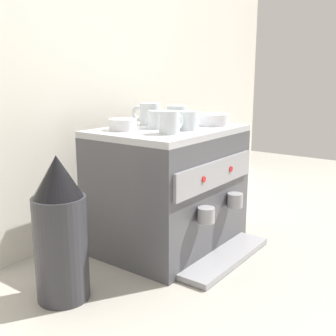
{
  "coord_description": "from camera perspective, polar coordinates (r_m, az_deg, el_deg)",
  "views": [
    {
      "loc": [
        -1.2,
        -0.89,
        0.64
      ],
      "look_at": [
        0.0,
        0.0,
        0.3
      ],
      "focal_mm": 44.58,
      "sensor_mm": 36.0,
      "label": 1
    }
  ],
  "objects": [
    {
      "name": "ground_plane",
      "position": [
        1.63,
        0.0,
        -10.29
      ],
      "size": [
        4.0,
        4.0,
        0.0
      ],
      "primitive_type": "plane",
      "color": "#9E998E"
    },
    {
      "name": "tiled_backsplash_wall",
      "position": [
        1.72,
        -9.26,
        9.96
      ],
      "size": [
        2.8,
        0.03,
        1.12
      ],
      "primitive_type": "cube",
      "color": "silver",
      "rests_on": "ground_plane"
    },
    {
      "name": "espresso_machine",
      "position": [
        1.55,
        0.14,
        -2.79
      ],
      "size": [
        0.53,
        0.5,
        0.45
      ],
      "color": "#4C4C51",
      "rests_on": "ground_plane"
    },
    {
      "name": "ceramic_cup_0",
      "position": [
        1.46,
        2.49,
        6.53
      ],
      "size": [
        0.08,
        0.12,
        0.06
      ],
      "color": "silver",
      "rests_on": "espresso_machine"
    },
    {
      "name": "ceramic_cup_1",
      "position": [
        1.6,
        -2.61,
        7.41
      ],
      "size": [
        0.08,
        0.12,
        0.08
      ],
      "color": "silver",
      "rests_on": "espresso_machine"
    },
    {
      "name": "ceramic_cup_2",
      "position": [
        1.5,
        -1.47,
        6.66
      ],
      "size": [
        0.07,
        0.1,
        0.06
      ],
      "color": "silver",
      "rests_on": "espresso_machine"
    },
    {
      "name": "ceramic_cup_3",
      "position": [
        1.36,
        0.26,
        6.27
      ],
      "size": [
        0.11,
        0.07,
        0.07
      ],
      "color": "silver",
      "rests_on": "espresso_machine"
    },
    {
      "name": "ceramic_cup_4",
      "position": [
        1.55,
        1.31,
        7.13
      ],
      "size": [
        0.11,
        0.09,
        0.08
      ],
      "color": "silver",
      "rests_on": "espresso_machine"
    },
    {
      "name": "ceramic_bowl_0",
      "position": [
        1.72,
        0.27,
        7.04
      ],
      "size": [
        0.09,
        0.09,
        0.04
      ],
      "color": "white",
      "rests_on": "espresso_machine"
    },
    {
      "name": "ceramic_bowl_1",
      "position": [
        1.6,
        6.4,
        6.56
      ],
      "size": [
        0.12,
        0.12,
        0.04
      ],
      "color": "white",
      "rests_on": "espresso_machine"
    },
    {
      "name": "ceramic_bowl_2",
      "position": [
        1.46,
        -6.19,
        5.91
      ],
      "size": [
        0.1,
        0.1,
        0.04
      ],
      "color": "white",
      "rests_on": "espresso_machine"
    },
    {
      "name": "coffee_grinder",
      "position": [
        1.22,
        -14.51,
        -8.37
      ],
      "size": [
        0.15,
        0.15,
        0.42
      ],
      "color": "#333338",
      "rests_on": "ground_plane"
    },
    {
      "name": "milk_pitcher",
      "position": [
        1.88,
        8.43,
        -4.75
      ],
      "size": [
        0.09,
        0.09,
        0.15
      ],
      "primitive_type": "cylinder",
      "color": "#B7B7BC",
      "rests_on": "ground_plane"
    }
  ]
}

